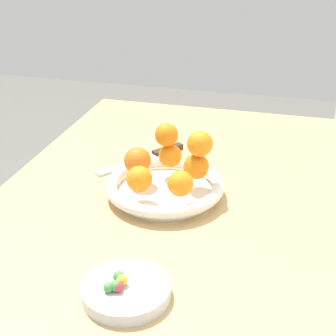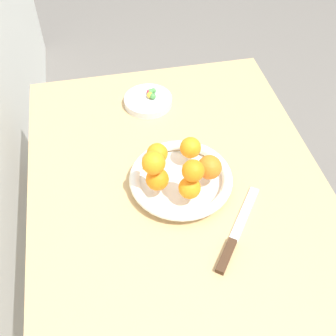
# 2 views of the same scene
# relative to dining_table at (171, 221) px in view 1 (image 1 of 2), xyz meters

# --- Properties ---
(dining_table) EXTENTS (1.10, 0.76, 0.74)m
(dining_table) POSITION_rel_dining_table_xyz_m (0.00, 0.00, 0.00)
(dining_table) COLOR tan
(dining_table) RESTS_ON ground_plane
(fruit_bowl) EXTENTS (0.26, 0.26, 0.04)m
(fruit_bowl) POSITION_rel_dining_table_xyz_m (0.04, -0.01, 0.11)
(fruit_bowl) COLOR white
(fruit_bowl) RESTS_ON dining_table
(candy_dish) EXTENTS (0.15, 0.15, 0.02)m
(candy_dish) POSITION_rel_dining_table_xyz_m (0.38, 0.02, 0.10)
(candy_dish) COLOR silver
(candy_dish) RESTS_ON dining_table
(orange_0) EXTENTS (0.06, 0.06, 0.06)m
(orange_0) POSITION_rel_dining_table_xyz_m (0.01, 0.06, 0.16)
(orange_0) COLOR orange
(orange_0) RESTS_ON fruit_bowl
(orange_1) EXTENTS (0.05, 0.05, 0.05)m
(orange_1) POSITION_rel_dining_table_xyz_m (-0.03, -0.01, 0.15)
(orange_1) COLOR orange
(orange_1) RESTS_ON fruit_bowl
(orange_2) EXTENTS (0.06, 0.06, 0.06)m
(orange_2) POSITION_rel_dining_table_xyz_m (0.02, -0.07, 0.16)
(orange_2) COLOR orange
(orange_2) RESTS_ON fruit_bowl
(orange_3) EXTENTS (0.05, 0.05, 0.05)m
(orange_3) POSITION_rel_dining_table_xyz_m (0.10, -0.04, 0.16)
(orange_3) COLOR orange
(orange_3) RESTS_ON fruit_bowl
(orange_4) EXTENTS (0.05, 0.05, 0.05)m
(orange_4) POSITION_rel_dining_table_xyz_m (0.10, 0.04, 0.16)
(orange_4) COLOR orange
(orange_4) RESTS_ON fruit_bowl
(orange_5) EXTENTS (0.06, 0.06, 0.06)m
(orange_5) POSITION_rel_dining_table_xyz_m (0.02, 0.07, 0.21)
(orange_5) COLOR orange
(orange_5) RESTS_ON orange_0
(orange_6) EXTENTS (0.05, 0.05, 0.05)m
(orange_6) POSITION_rel_dining_table_xyz_m (-0.02, -0.02, 0.21)
(orange_6) COLOR orange
(orange_6) RESTS_ON orange_1
(candy_ball_0) EXTENTS (0.02, 0.02, 0.02)m
(candy_ball_0) POSITION_rel_dining_table_xyz_m (0.40, 0.00, 0.12)
(candy_ball_0) COLOR #4C9947
(candy_ball_0) RESTS_ON candy_dish
(candy_ball_1) EXTENTS (0.02, 0.02, 0.02)m
(candy_ball_1) POSITION_rel_dining_table_xyz_m (0.38, 0.02, 0.12)
(candy_ball_1) COLOR gold
(candy_ball_1) RESTS_ON candy_dish
(candy_ball_2) EXTENTS (0.02, 0.02, 0.02)m
(candy_ball_2) POSITION_rel_dining_table_xyz_m (0.39, 0.01, 0.12)
(candy_ball_2) COLOR #C6384C
(candy_ball_2) RESTS_ON candy_dish
(candy_ball_3) EXTENTS (0.02, 0.02, 0.02)m
(candy_ball_3) POSITION_rel_dining_table_xyz_m (0.39, 0.01, 0.12)
(candy_ball_3) COLOR #4C9947
(candy_ball_3) RESTS_ON candy_dish
(candy_ball_4) EXTENTS (0.02, 0.02, 0.02)m
(candy_ball_4) POSITION_rel_dining_table_xyz_m (0.37, 0.01, 0.12)
(candy_ball_4) COLOR #4C9947
(candy_ball_4) RESTS_ON candy_dish
(knife) EXTENTS (0.22, 0.17, 0.01)m
(knife) POSITION_rel_dining_table_xyz_m (-0.14, -0.09, 0.09)
(knife) COLOR #3F2819
(knife) RESTS_ON dining_table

